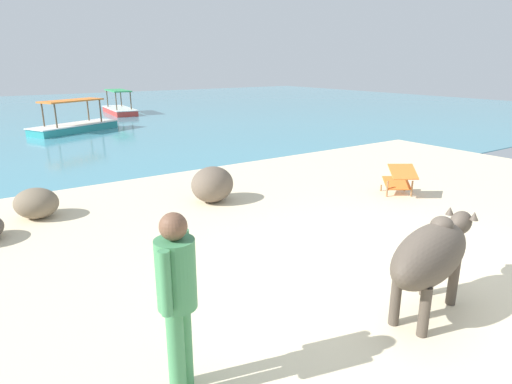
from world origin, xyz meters
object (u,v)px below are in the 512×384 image
cow (432,253)px  deck_chair_far (400,178)px  person_standing (177,292)px  boat_red (119,109)px  boat_teal (74,125)px

cow → deck_chair_far: bearing=28.4°
person_standing → boat_red: person_standing is taller
boat_red → cow: bearing=175.2°
cow → boat_red: boat_red is taller
person_standing → boat_teal: size_ratio=0.43×
cow → deck_chair_far: size_ratio=2.09×
cow → boat_teal: bearing=76.8°
person_standing → cow: bearing=36.9°
deck_chair_far → boat_teal: boat_teal is taller
deck_chair_far → person_standing: person_standing is taller
deck_chair_far → boat_red: boat_red is taller
person_standing → boat_red: bearing=118.8°
deck_chair_far → person_standing: (-6.23, -2.64, 0.56)m
person_standing → boat_red: size_ratio=0.43×
cow → person_standing: size_ratio=1.20×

